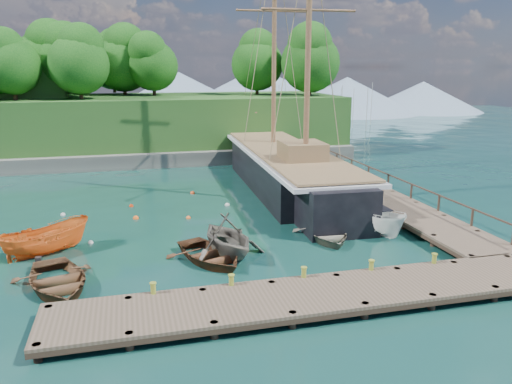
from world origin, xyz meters
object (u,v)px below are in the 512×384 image
(rowboat_1, at_px, (228,255))
(schooner, at_px, (287,173))
(cabin_boat_white, at_px, (374,233))
(rowboat_3, at_px, (326,238))
(rowboat_0, at_px, (58,289))
(motorboat_orange, at_px, (48,254))
(rowboat_2, at_px, (210,261))

(rowboat_1, xyz_separation_m, schooner, (7.01, 12.27, 1.24))
(cabin_boat_white, distance_m, schooner, 11.14)
(rowboat_3, relative_size, schooner, 0.14)
(rowboat_0, relative_size, rowboat_3, 1.11)
(cabin_boat_white, bearing_deg, motorboat_orange, 162.68)
(rowboat_0, bearing_deg, rowboat_2, -3.49)
(motorboat_orange, bearing_deg, rowboat_1, -134.52)
(rowboat_3, xyz_separation_m, cabin_boat_white, (2.96, 0.23, 0.00))
(rowboat_0, bearing_deg, rowboat_1, -1.00)
(cabin_boat_white, height_order, schooner, schooner)
(rowboat_3, relative_size, motorboat_orange, 0.97)
(rowboat_3, distance_m, motorboat_orange, 14.12)
(rowboat_1, distance_m, motorboat_orange, 8.82)
(rowboat_1, bearing_deg, rowboat_2, -165.86)
(rowboat_0, xyz_separation_m, rowboat_1, (7.53, 1.95, 0.00))
(rowboat_3, bearing_deg, rowboat_1, -164.78)
(motorboat_orange, bearing_deg, cabin_boat_white, -122.44)
(cabin_boat_white, bearing_deg, rowboat_0, 177.81)
(rowboat_1, height_order, schooner, schooner)
(motorboat_orange, distance_m, cabin_boat_white, 17.05)
(schooner, bearing_deg, rowboat_3, -95.00)
(rowboat_3, bearing_deg, schooner, 86.91)
(rowboat_0, relative_size, cabin_boat_white, 1.05)
(rowboat_1, bearing_deg, rowboat_0, 178.68)
(rowboat_0, height_order, schooner, schooner)
(rowboat_2, bearing_deg, rowboat_1, 8.78)
(schooner, bearing_deg, rowboat_1, -117.38)
(rowboat_2, bearing_deg, rowboat_3, -7.19)
(schooner, bearing_deg, rowboat_2, -119.49)
(rowboat_2, relative_size, schooner, 0.15)
(rowboat_0, relative_size, rowboat_1, 1.12)
(rowboat_0, bearing_deg, rowboat_3, -2.50)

